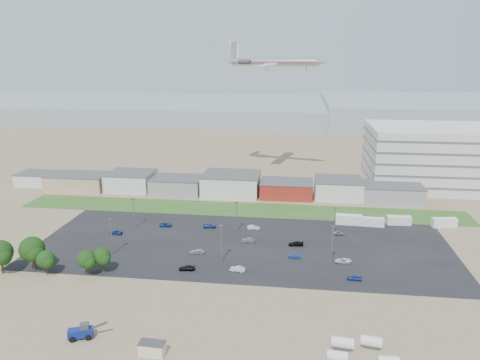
% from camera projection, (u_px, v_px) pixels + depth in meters
% --- Properties ---
extents(ground, '(700.00, 700.00, 0.00)m').
position_uv_depth(ground, '(214.00, 274.00, 118.60)').
color(ground, '#837053').
rests_on(ground, ground).
extents(parking_lot, '(120.00, 50.00, 0.01)m').
position_uv_depth(parking_lot, '(243.00, 244.00, 137.13)').
color(parking_lot, black).
rests_on(parking_lot, ground).
extents(grass_strip, '(160.00, 16.00, 0.02)m').
position_uv_depth(grass_strip, '(240.00, 209.00, 168.41)').
color(grass_strip, '#28511E').
rests_on(grass_strip, ground).
extents(hills_backdrop, '(700.00, 200.00, 9.00)m').
position_uv_depth(hills_backdrop, '(323.00, 112.00, 414.17)').
color(hills_backdrop, gray).
rests_on(hills_backdrop, ground).
extents(building_row, '(170.00, 20.00, 8.00)m').
position_uv_depth(building_row, '(204.00, 183.00, 187.70)').
color(building_row, silver).
rests_on(building_row, ground).
extents(parking_garage, '(80.00, 40.00, 25.00)m').
position_uv_depth(parking_garage, '(467.00, 157.00, 195.12)').
color(parking_garage, silver).
rests_on(parking_garage, ground).
extents(portable_shed, '(5.03, 2.77, 2.48)m').
position_uv_depth(portable_shed, '(152.00, 348.00, 86.48)').
color(portable_shed, beige).
rests_on(portable_shed, ground).
extents(telehandler, '(7.94, 5.00, 3.14)m').
position_uv_depth(telehandler, '(80.00, 331.00, 91.23)').
color(telehandler, navy).
rests_on(telehandler, ground).
extents(storage_tank_nw, '(4.37, 2.57, 2.49)m').
position_uv_depth(storage_tank_nw, '(343.00, 343.00, 88.18)').
color(storage_tank_nw, silver).
rests_on(storage_tank_nw, ground).
extents(storage_tank_ne, '(4.26, 2.63, 2.39)m').
position_uv_depth(storage_tank_ne, '(371.00, 341.00, 88.64)').
color(storage_tank_ne, silver).
rests_on(storage_tank_ne, ground).
extents(storage_tank_sw, '(3.80, 2.16, 2.19)m').
position_uv_depth(storage_tank_sw, '(337.00, 356.00, 84.52)').
color(storage_tank_sw, silver).
rests_on(storage_tank_sw, ground).
extents(box_trailer_a, '(8.63, 3.00, 3.20)m').
position_uv_depth(box_trailer_a, '(349.00, 220.00, 153.09)').
color(box_trailer_a, silver).
rests_on(box_trailer_a, ground).
extents(box_trailer_b, '(7.42, 2.72, 2.74)m').
position_uv_depth(box_trailer_b, '(373.00, 222.00, 151.63)').
color(box_trailer_b, silver).
rests_on(box_trailer_b, ground).
extents(box_trailer_c, '(7.69, 2.65, 2.85)m').
position_uv_depth(box_trailer_c, '(399.00, 220.00, 152.89)').
color(box_trailer_c, silver).
rests_on(box_trailer_c, ground).
extents(box_trailer_d, '(8.13, 3.72, 2.94)m').
position_uv_depth(box_trailer_d, '(444.00, 223.00, 150.79)').
color(box_trailer_d, silver).
rests_on(box_trailer_d, ground).
extents(tree_far_left, '(6.73, 6.73, 10.09)m').
position_uv_depth(tree_far_left, '(1.00, 255.00, 117.61)').
color(tree_far_left, black).
rests_on(tree_far_left, ground).
extents(tree_left, '(6.88, 6.88, 10.31)m').
position_uv_depth(tree_left, '(32.00, 252.00, 119.35)').
color(tree_left, black).
rests_on(tree_left, ground).
extents(tree_mid, '(4.90, 4.90, 7.36)m').
position_uv_depth(tree_mid, '(46.00, 261.00, 117.33)').
color(tree_mid, black).
rests_on(tree_mid, ground).
extents(tree_right, '(4.95, 4.95, 7.42)m').
position_uv_depth(tree_right, '(87.00, 261.00, 117.26)').
color(tree_right, black).
rests_on(tree_right, ground).
extents(tree_near, '(4.96, 4.96, 7.44)m').
position_uv_depth(tree_near, '(102.00, 258.00, 118.88)').
color(tree_near, black).
rests_on(tree_near, ground).
extents(lightpole_front_l, '(1.23, 0.51, 10.42)m').
position_uv_depth(lightpole_front_l, '(112.00, 237.00, 129.05)').
color(lightpole_front_l, slate).
rests_on(lightpole_front_l, ground).
extents(lightpole_front_m, '(1.21, 0.50, 10.26)m').
position_uv_depth(lightpole_front_m, '(221.00, 244.00, 124.58)').
color(lightpole_front_m, slate).
rests_on(lightpole_front_m, ground).
extents(lightpole_front_r, '(1.29, 0.54, 10.99)m').
position_uv_depth(lightpole_front_r, '(332.00, 245.00, 122.39)').
color(lightpole_front_r, slate).
rests_on(lightpole_front_r, ground).
extents(lightpole_back_l, '(1.16, 0.48, 9.86)m').
position_uv_depth(lightpole_back_l, '(134.00, 213.00, 148.89)').
color(lightpole_back_l, slate).
rests_on(lightpole_back_l, ground).
extents(lightpole_back_m, '(1.16, 0.48, 9.85)m').
position_uv_depth(lightpole_back_m, '(236.00, 217.00, 145.57)').
color(lightpole_back_m, slate).
rests_on(lightpole_back_m, ground).
extents(lightpole_back_r, '(1.11, 0.46, 9.44)m').
position_uv_depth(lightpole_back_r, '(334.00, 222.00, 141.54)').
color(lightpole_back_r, slate).
rests_on(lightpole_back_r, ground).
extents(airliner, '(52.23, 41.15, 13.70)m').
position_uv_depth(airliner, '(274.00, 62.00, 204.15)').
color(airliner, silver).
extents(parked_car_0, '(4.45, 2.32, 1.20)m').
position_uv_depth(parked_car_0, '(343.00, 261.00, 124.90)').
color(parked_car_0, silver).
rests_on(parked_car_0, ground).
extents(parked_car_1, '(3.54, 1.54, 1.13)m').
position_uv_depth(parked_car_1, '(294.00, 256.00, 127.75)').
color(parked_car_1, navy).
rests_on(parked_car_1, ground).
extents(parked_car_2, '(3.63, 1.68, 1.21)m').
position_uv_depth(parked_car_2, '(354.00, 278.00, 115.28)').
color(parked_car_2, navy).
rests_on(parked_car_2, ground).
extents(parked_car_3, '(4.28, 2.10, 1.20)m').
position_uv_depth(parked_car_3, '(187.00, 268.00, 120.52)').
color(parked_car_3, black).
rests_on(parked_car_3, ground).
extents(parked_car_4, '(4.06, 1.71, 1.30)m').
position_uv_depth(parked_car_4, '(197.00, 252.00, 130.25)').
color(parked_car_4, '#A5A5AA').
rests_on(parked_car_4, ground).
extents(parked_car_5, '(4.03, 2.03, 1.32)m').
position_uv_depth(parked_car_5, '(116.00, 232.00, 144.66)').
color(parked_car_5, navy).
rests_on(parked_car_5, ground).
extents(parked_car_6, '(4.29, 2.15, 1.20)m').
position_uv_depth(parked_car_6, '(210.00, 226.00, 150.17)').
color(parked_car_6, navy).
rests_on(parked_car_6, ground).
extents(parked_car_7, '(3.94, 1.43, 1.29)m').
position_uv_depth(parked_car_7, '(248.00, 240.00, 138.56)').
color(parked_car_7, '#595B5E').
rests_on(parked_car_7, ground).
extents(parked_car_8, '(4.01, 1.96, 1.32)m').
position_uv_depth(parked_car_8, '(338.00, 233.00, 144.13)').
color(parked_car_8, '#A5A5AA').
rests_on(parked_car_8, ground).
extents(parked_car_9, '(4.08, 2.05, 1.11)m').
position_uv_depth(parked_car_9, '(166.00, 225.00, 151.39)').
color(parked_car_9, navy).
rests_on(parked_car_9, ground).
extents(parked_car_10, '(4.51, 2.26, 1.26)m').
position_uv_depth(parked_car_10, '(86.00, 261.00, 124.51)').
color(parked_car_10, '#595B5E').
rests_on(parked_car_10, ground).
extents(parked_car_11, '(4.02, 1.65, 1.30)m').
position_uv_depth(parked_car_11, '(254.00, 227.00, 148.87)').
color(parked_car_11, silver).
rests_on(parked_car_11, ground).
extents(parked_car_12, '(4.50, 2.28, 1.25)m').
position_uv_depth(parked_car_12, '(296.00, 244.00, 136.04)').
color(parked_car_12, black).
rests_on(parked_car_12, ground).
extents(parked_car_13, '(4.14, 1.90, 1.31)m').
position_uv_depth(parked_car_13, '(238.00, 269.00, 119.96)').
color(parked_car_13, silver).
rests_on(parked_car_13, ground).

